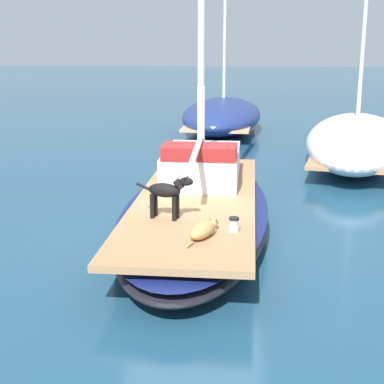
{
  "coord_description": "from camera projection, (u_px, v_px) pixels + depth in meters",
  "views": [
    {
      "loc": [
        0.66,
        -9.86,
        3.38
      ],
      "look_at": [
        0.0,
        -1.0,
        1.01
      ],
      "focal_mm": 54.8,
      "sensor_mm": 36.0,
      "label": 1
    }
  ],
  "objects": [
    {
      "name": "sailboat_main",
      "position": [
        196.0,
        214.0,
        10.33
      ],
      "size": [
        2.71,
        7.3,
        0.66
      ],
      "color": "black",
      "rests_on": "ground"
    },
    {
      "name": "ground_plane",
      "position": [
        196.0,
        232.0,
        10.42
      ],
      "size": [
        120.0,
        120.0,
        0.0
      ],
      "primitive_type": "plane",
      "color": "navy"
    },
    {
      "name": "dog_tan",
      "position": [
        203.0,
        230.0,
        8.17
      ],
      "size": [
        0.47,
        0.91,
        0.22
      ],
      "color": "tan",
      "rests_on": "sailboat_main"
    },
    {
      "name": "moored_boat_far_astern",
      "position": [
        222.0,
        115.0,
        21.3
      ],
      "size": [
        3.18,
        6.79,
        5.68
      ],
      "color": "navy",
      "rests_on": "ground"
    },
    {
      "name": "deck_winch",
      "position": [
        234.0,
        225.0,
        8.4
      ],
      "size": [
        0.16,
        0.16,
        0.21
      ],
      "color": "#B7B7BC",
      "rests_on": "sailboat_main"
    },
    {
      "name": "dog_black",
      "position": [
        167.0,
        192.0,
        8.92
      ],
      "size": [
        0.92,
        0.36,
        0.7
      ],
      "color": "black",
      "rests_on": "sailboat_main"
    },
    {
      "name": "moored_boat_starboard_side",
      "position": [
        356.0,
        139.0,
        16.34
      ],
      "size": [
        4.24,
        8.27,
        5.85
      ],
      "color": "white",
      "rests_on": "ground"
    },
    {
      "name": "cabin_house",
      "position": [
        202.0,
        164.0,
        11.24
      ],
      "size": [
        1.46,
        2.26,
        0.84
      ],
      "color": "silver",
      "rests_on": "sailboat_main"
    }
  ]
}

